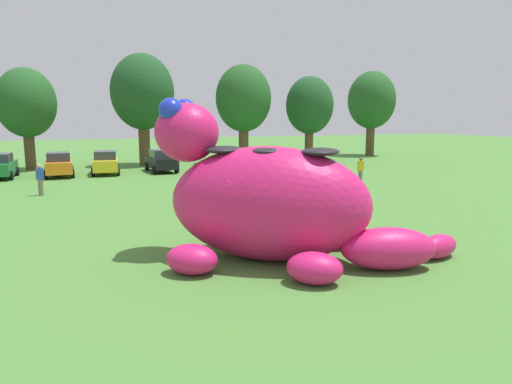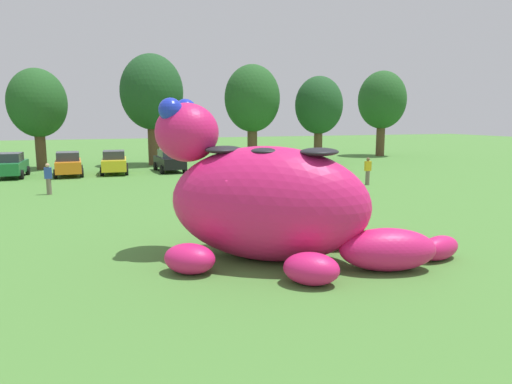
{
  "view_description": "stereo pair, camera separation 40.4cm",
  "coord_description": "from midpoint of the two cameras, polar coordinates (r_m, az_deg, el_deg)",
  "views": [
    {
      "loc": [
        -4.96,
        -12.97,
        4.19
      ],
      "look_at": [
        0.17,
        0.3,
        1.87
      ],
      "focal_mm": 32.39,
      "sensor_mm": 36.0,
      "label": 1
    },
    {
      "loc": [
        -4.58,
        -13.11,
        4.19
      ],
      "look_at": [
        0.17,
        0.3,
        1.87
      ],
      "focal_mm": 32.39,
      "sensor_mm": 36.0,
      "label": 2
    }
  ],
  "objects": [
    {
      "name": "ground_plane",
      "position": [
        14.5,
        -0.99,
        -7.53
      ],
      "size": [
        160.0,
        160.0,
        0.0
      ],
      "primitive_type": "plane",
      "color": "#4C8438"
    },
    {
      "name": "giant_inflatable_creature",
      "position": [
        13.52,
        0.74,
        -1.19
      ],
      "size": [
        8.95,
        6.53,
        4.74
      ],
      "color": "#E01E6B",
      "rests_on": "ground"
    },
    {
      "name": "car_green",
      "position": [
        36.29,
        -29.39,
        2.81
      ],
      "size": [
        2.06,
        4.16,
        1.72
      ],
      "color": "#1E7238",
      "rests_on": "ground"
    },
    {
      "name": "car_orange",
      "position": [
        35.61,
        -23.48,
        3.14
      ],
      "size": [
        2.05,
        4.16,
        1.72
      ],
      "color": "orange",
      "rests_on": "ground"
    },
    {
      "name": "car_yellow",
      "position": [
        35.89,
        -18.4,
        3.47
      ],
      "size": [
        2.15,
        4.2,
        1.72
      ],
      "color": "yellow",
      "rests_on": "ground"
    },
    {
      "name": "car_black",
      "position": [
        36.27,
        -11.93,
        3.8
      ],
      "size": [
        2.15,
        4.2,
        1.72
      ],
      "color": "black",
      "rests_on": "ground"
    },
    {
      "name": "tree_mid_left",
      "position": [
        40.88,
        -26.78,
        9.74
      ],
      "size": [
        4.49,
        4.49,
        7.98
      ],
      "color": "brown",
      "rests_on": "ground"
    },
    {
      "name": "tree_centre_left",
      "position": [
        41.47,
        -14.12,
        11.8
      ],
      "size": [
        5.36,
        5.36,
        9.51
      ],
      "color": "brown",
      "rests_on": "ground"
    },
    {
      "name": "tree_centre",
      "position": [
        41.95,
        -1.84,
        11.39
      ],
      "size": [
        4.95,
        4.95,
        8.78
      ],
      "color": "brown",
      "rests_on": "ground"
    },
    {
      "name": "tree_centre_right",
      "position": [
        44.64,
        6.38,
        10.53
      ],
      "size": [
        4.49,
        4.49,
        7.97
      ],
      "color": "brown",
      "rests_on": "ground"
    },
    {
      "name": "tree_mid_right",
      "position": [
        52.08,
        13.87,
        10.89
      ],
      "size": [
        5.08,
        5.08,
        9.02
      ],
      "color": "brown",
      "rests_on": "ground"
    },
    {
      "name": "spectator_near_inflatable",
      "position": [
        27.37,
        -25.49,
        1.36
      ],
      "size": [
        0.38,
        0.26,
        1.71
      ],
      "color": "#726656",
      "rests_on": "ground"
    },
    {
      "name": "spectator_mid_field",
      "position": [
        29.5,
        12.4,
        2.56
      ],
      "size": [
        0.38,
        0.26,
        1.71
      ],
      "color": "#726656",
      "rests_on": "ground"
    }
  ]
}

